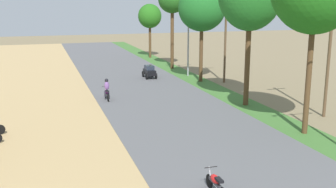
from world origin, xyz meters
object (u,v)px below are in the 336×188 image
utility_pole_far (226,30)px  motorbike_ahead_third (107,90)px  motorbike_ahead_second (216,182)px  car_hatchback_black (149,71)px  streetlamp_mid (188,30)px  median_tree_fifth (150,16)px  median_tree_third (202,8)px  median_tree_fourth (172,0)px  utility_pole_near (330,40)px

utility_pole_far → motorbike_ahead_third: size_ratio=5.22×
motorbike_ahead_second → motorbike_ahead_third: (-1.47, 16.74, 0.28)m
motorbike_ahead_third → utility_pole_far: bearing=18.6°
utility_pole_far → car_hatchback_black: size_ratio=4.69×
motorbike_ahead_second → car_hatchback_black: bearing=80.8°
streetlamp_mid → motorbike_ahead_third: (-9.50, -7.93, -3.78)m
streetlamp_mid → motorbike_ahead_third: bearing=-140.1°
median_tree_fifth → motorbike_ahead_second: size_ratio=3.93×
median_tree_fifth → car_hatchback_black: 15.96m
car_hatchback_black → motorbike_ahead_second: bearing=-99.2°
utility_pole_far → motorbike_ahead_third: (-11.61, -3.92, -4.04)m
median_tree_third → median_tree_fourth: bearing=91.4°
utility_pole_far → utility_pole_near: bearing=-84.4°
median_tree_fifth → utility_pole_near: (3.31, -31.22, -0.50)m
median_tree_fourth → median_tree_fifth: size_ratio=1.29×
median_tree_fifth → utility_pole_near: size_ratio=0.74×
median_tree_fourth → utility_pole_far: utility_pole_far is taller
median_tree_third → streetlamp_mid: median_tree_third is taller
utility_pole_near → utility_pole_far: bearing=95.6°
median_tree_fifth → motorbike_ahead_third: 24.94m
median_tree_fourth → car_hatchback_black: size_ratio=4.55×
median_tree_fourth → motorbike_ahead_second: size_ratio=5.06×
median_tree_fifth → streetlamp_mid: size_ratio=0.89×
streetlamp_mid → utility_pole_far: 4.54m
utility_pole_near → motorbike_ahead_second: size_ratio=5.34×
median_tree_fourth → motorbike_ahead_second: 31.41m
median_tree_third → median_tree_fifth: median_tree_third is taller
utility_pole_far → median_tree_third: bearing=155.0°
median_tree_fifth → motorbike_ahead_second: 40.44m
streetlamp_mid → motorbike_ahead_second: streetlamp_mid is taller
median_tree_third → motorbike_ahead_third: 12.30m
utility_pole_far → car_hatchback_black: bearing=147.1°
motorbike_ahead_third → utility_pole_near: bearing=-33.9°
motorbike_ahead_second → motorbike_ahead_third: bearing=95.0°
median_tree_third → median_tree_fourth: size_ratio=0.97×
utility_pole_far → motorbike_ahead_third: utility_pole_far is taller
streetlamp_mid → utility_pole_far: utility_pole_far is taller
motorbike_ahead_third → motorbike_ahead_second: bearing=-85.0°
utility_pole_near → motorbike_ahead_third: size_ratio=5.34×
utility_pole_near → motorbike_ahead_second: 14.65m
motorbike_ahead_third → car_hatchback_black: bearing=55.3°
median_tree_fifth → car_hatchback_black: median_tree_fifth is taller
median_tree_fifth → streetlamp_mid: streetlamp_mid is taller
median_tree_fifth → utility_pole_near: 31.40m
car_hatchback_black → motorbike_ahead_third: 9.61m
utility_pole_near → median_tree_fourth: bearing=99.0°
median_tree_third → utility_pole_far: utility_pole_far is taller
streetlamp_mid → utility_pole_near: utility_pole_near is taller
median_tree_third → car_hatchback_black: size_ratio=4.41×
utility_pole_near → median_tree_fifth: bearing=96.1°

